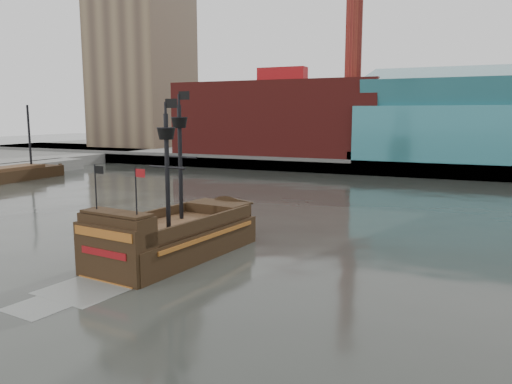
% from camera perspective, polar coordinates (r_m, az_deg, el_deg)
% --- Properties ---
extents(ground, '(400.00, 400.00, 0.00)m').
position_cam_1_polar(ground, '(31.11, -7.78, -10.93)').
color(ground, '#272924').
rests_on(ground, ground).
extents(promenade_far, '(220.00, 60.00, 2.00)m').
position_cam_1_polar(promenade_far, '(118.18, 16.56, 3.84)').
color(promenade_far, slate).
rests_on(promenade_far, ground).
extents(seawall, '(220.00, 1.00, 2.60)m').
position_cam_1_polar(seawall, '(89.12, 13.97, 2.64)').
color(seawall, '#4C4C49').
rests_on(seawall, ground).
extents(skyline, '(149.00, 45.00, 62.00)m').
position_cam_1_polar(skyline, '(110.72, 19.33, 15.63)').
color(skyline, brown).
rests_on(skyline, promenade_far).
extents(pirate_ship, '(7.24, 18.00, 13.10)m').
position_cam_1_polar(pirate_ship, '(37.62, -9.34, -5.58)').
color(pirate_ship, black).
rests_on(pirate_ship, ground).
extents(docked_vessel, '(5.43, 20.34, 13.71)m').
position_cam_1_polar(docked_vessel, '(88.36, -26.58, 1.64)').
color(docked_vessel, black).
rests_on(docked_vessel, ground).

